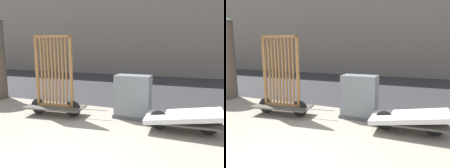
{
  "view_description": "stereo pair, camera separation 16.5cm",
  "coord_description": "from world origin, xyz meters",
  "views": [
    {
      "loc": [
        1.89,
        -2.28,
        1.87
      ],
      "look_at": [
        0.0,
        2.64,
        0.99
      ],
      "focal_mm": 35.0,
      "sensor_mm": 36.0,
      "label": 1
    },
    {
      "loc": [
        2.04,
        -2.22,
        1.87
      ],
      "look_at": [
        0.0,
        2.64,
        0.99
      ],
      "focal_mm": 35.0,
      "sensor_mm": 36.0,
      "label": 2
    }
  ],
  "objects": [
    {
      "name": "road_strip",
      "position": [
        0.0,
        7.96,
        0.0
      ],
      "size": [
        56.0,
        8.09,
        0.01
      ],
      "color": "#2D2D30",
      "rests_on": "ground_plane"
    },
    {
      "name": "bike_cart_with_bedframe",
      "position": [
        -1.69,
        2.64,
        0.71
      ],
      "size": [
        2.36,
        0.88,
        2.2
      ],
      "rotation": [
        0.0,
        0.0,
        0.11
      ],
      "color": "#4C4742",
      "rests_on": "ground_plane"
    },
    {
      "name": "bike_cart_with_mattress",
      "position": [
        1.7,
        2.64,
        0.33
      ],
      "size": [
        2.36,
        0.91,
        0.54
      ],
      "rotation": [
        0.0,
        0.0,
        0.04
      ],
      "color": "#4C4742",
      "rests_on": "ground_plane"
    },
    {
      "name": "utility_cabinet",
      "position": [
        0.37,
        3.23,
        0.54
      ],
      "size": [
        0.99,
        0.55,
        1.15
      ],
      "color": "#4C4C4C",
      "rests_on": "ground_plane"
    }
  ]
}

